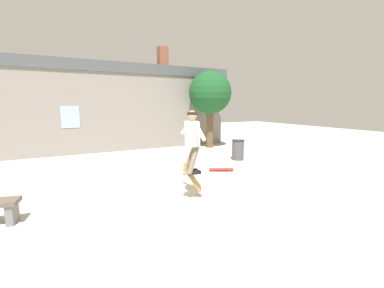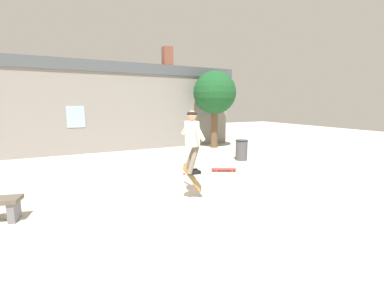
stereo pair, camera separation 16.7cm
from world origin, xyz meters
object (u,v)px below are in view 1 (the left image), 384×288
(tree_right, at_px, (210,94))
(skater, at_px, (192,137))
(skateboard_resting, at_px, (221,169))
(trash_bin, at_px, (238,149))
(skateboard_flipping, at_px, (192,178))

(tree_right, distance_m, skater, 7.26)
(skater, relative_size, skateboard_resting, 1.75)
(trash_bin, distance_m, skateboard_flipping, 4.49)
(tree_right, distance_m, trash_bin, 3.77)
(skateboard_resting, bearing_deg, skater, 68.27)
(skater, xyz_separation_m, skateboard_flipping, (0.03, 0.06, -0.94))
(trash_bin, relative_size, skateboard_flipping, 1.08)
(skateboard_flipping, bearing_deg, trash_bin, 35.83)
(tree_right, height_order, skateboard_resting, tree_right)
(skater, bearing_deg, skateboard_flipping, 67.23)
(trash_bin, distance_m, skater, 4.66)
(trash_bin, distance_m, skateboard_resting, 1.93)
(trash_bin, xyz_separation_m, skateboard_flipping, (-3.49, -2.82, 0.08))
(skateboard_flipping, height_order, skateboard_resting, skateboard_flipping)
(trash_bin, height_order, skateboard_flipping, skateboard_flipping)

